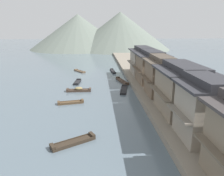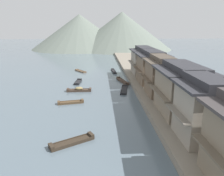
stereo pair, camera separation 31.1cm
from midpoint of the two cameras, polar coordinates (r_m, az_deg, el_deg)
riverbank_right at (r=43.86m, az=17.11°, el=1.20°), size 18.00×110.00×0.78m
boat_moored_nearest at (r=44.57m, az=3.07°, el=1.85°), size 2.26×5.84×0.54m
boat_moored_second at (r=54.77m, az=0.64°, el=4.52°), size 1.19×5.49×0.39m
boat_moored_third at (r=32.73m, az=-10.77°, el=-3.80°), size 3.99×1.68×0.47m
boat_moored_far at (r=38.46m, az=-8.62°, el=-0.45°), size 4.39×1.12×0.82m
boat_midriver_drifting at (r=22.04m, az=-10.25°, el=-14.06°), size 4.41×3.10×0.51m
boat_midriver_upstream at (r=55.48m, az=-8.29°, el=4.51°), size 3.23×4.02×0.40m
boat_upstream_distant at (r=38.63m, az=3.50°, el=-0.50°), size 1.99×5.62×0.35m
boat_crossing_west at (r=44.30m, az=-8.94°, el=1.57°), size 1.37×4.02×0.48m
house_waterfront_second at (r=21.58m, az=23.64°, el=-5.23°), size 5.22×5.63×6.14m
house_waterfront_tall at (r=27.45m, az=18.71°, el=-0.35°), size 6.34×7.92×6.14m
house_waterfront_narrow at (r=34.09m, az=13.33°, el=3.21°), size 5.27×6.32×6.14m
house_waterfront_far at (r=41.43m, az=10.91°, el=5.58°), size 6.06×7.60×6.14m
house_waterfront_end at (r=48.98m, az=8.72°, el=7.28°), size 6.08×7.34×6.14m
hill_far_west at (r=116.31m, az=-8.56°, el=14.77°), size 49.68×49.68×17.47m
hill_far_centre at (r=112.88m, az=2.75°, el=15.15°), size 50.66×50.66×18.50m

